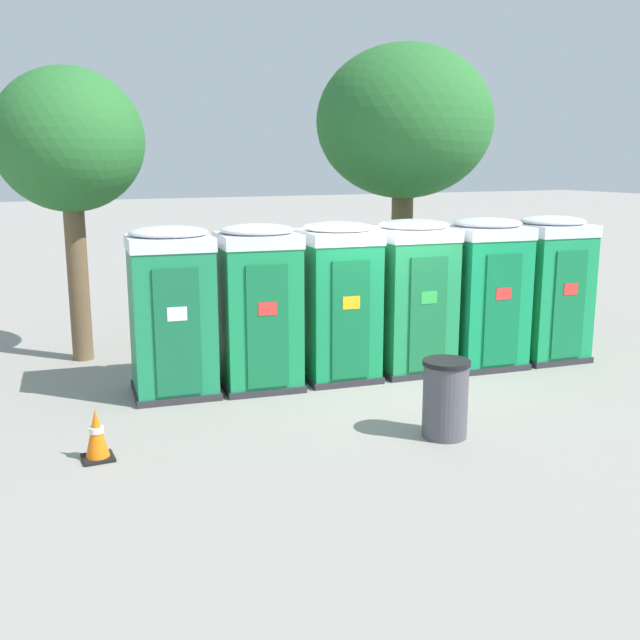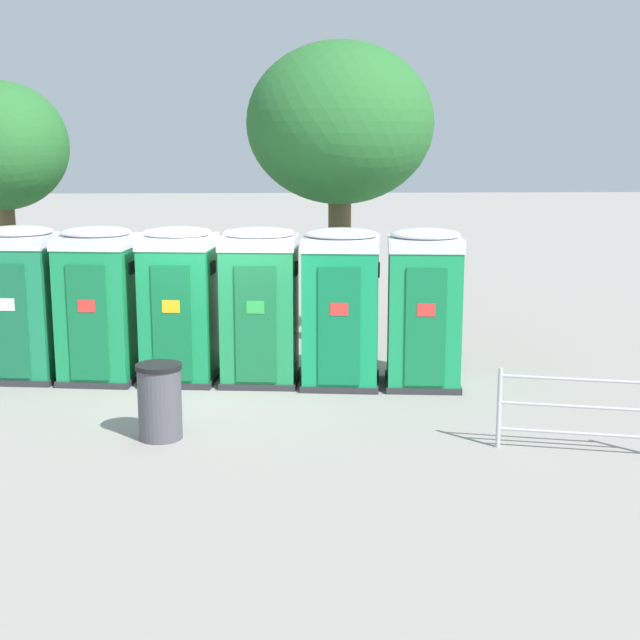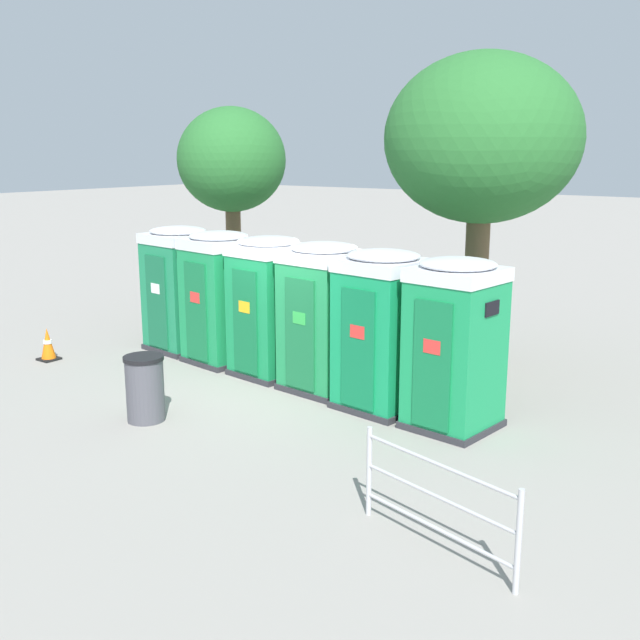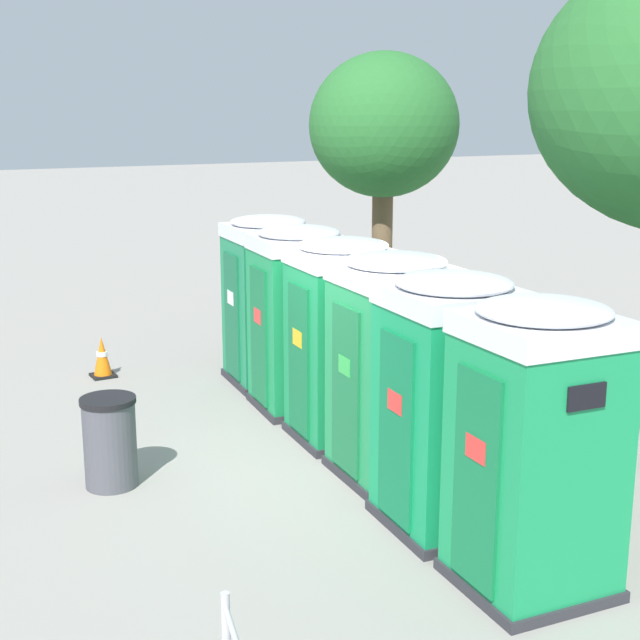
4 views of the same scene
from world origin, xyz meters
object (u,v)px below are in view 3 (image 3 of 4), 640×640
at_px(portapotty_2, 269,306).
at_px(street_tree_1, 232,162).
at_px(traffic_cone, 48,345).
at_px(street_tree_0, 482,141).
at_px(portapotty_4, 382,330).
at_px(event_barrier, 436,499).
at_px(portapotty_1, 220,297).
at_px(trash_can, 145,388).
at_px(portapotty_3, 323,316).
at_px(portapotty_0, 180,288).
at_px(portapotty_5, 455,344).

height_order(portapotty_2, street_tree_1, street_tree_1).
bearing_deg(traffic_cone, street_tree_0, 33.06).
distance_m(portapotty_2, traffic_cone, 4.62).
height_order(portapotty_4, event_barrier, portapotty_4).
xyz_separation_m(portapotty_1, portapotty_2, (1.32, -0.11, 0.00)).
relative_size(portapotty_4, street_tree_1, 0.51).
bearing_deg(trash_can, portapotty_3, 65.82).
bearing_deg(street_tree_0, portapotty_1, -148.29).
height_order(portapotty_0, portapotty_1, same).
bearing_deg(portapotty_1, event_barrier, -30.17).
bearing_deg(portapotty_0, portapotty_1, -8.34).
bearing_deg(street_tree_1, portapotty_0, -70.15).
bearing_deg(portapotty_2, portapotty_1, 175.34).
relative_size(portapotty_2, traffic_cone, 3.97).
bearing_deg(portapotty_3, portapotty_2, 174.08).
height_order(portapotty_1, portapotty_3, same).
distance_m(portapotty_1, trash_can, 3.46).
height_order(trash_can, event_barrier, event_barrier).
distance_m(portapotty_3, traffic_cone, 5.78).
relative_size(street_tree_1, event_barrier, 2.51).
height_order(portapotty_3, portapotty_4, same).
bearing_deg(event_barrier, portapotty_2, 144.88).
distance_m(portapotty_1, portapotty_2, 1.32).
relative_size(portapotty_3, portapotty_5, 1.00).
bearing_deg(event_barrier, street_tree_1, 142.98).
distance_m(portapotty_2, event_barrier, 6.62).
height_order(portapotty_2, traffic_cone, portapotty_2).
relative_size(portapotty_2, trash_can, 2.51).
height_order(portapotty_0, portapotty_2, same).
bearing_deg(event_barrier, portapotty_5, 113.82).
bearing_deg(portapotty_5, street_tree_0, 109.88).
xyz_separation_m(portapotty_4, event_barrier, (2.77, -3.42, -0.72)).
height_order(trash_can, traffic_cone, trash_can).
relative_size(portapotty_1, event_barrier, 1.27).
bearing_deg(portapotty_0, street_tree_1, 109.85).
relative_size(portapotty_5, event_barrier, 1.27).
xyz_separation_m(street_tree_1, traffic_cone, (-0.53, -4.83, -3.45)).
bearing_deg(portapotty_5, street_tree_1, 155.24).
bearing_deg(portapotty_1, trash_can, -66.33).
xyz_separation_m(trash_can, event_barrier, (5.35, -0.81, 0.06)).
relative_size(portapotty_1, portapotty_2, 1.00).
xyz_separation_m(portapotty_4, portapotty_5, (1.31, -0.12, 0.00)).
height_order(portapotty_1, portapotty_2, same).
distance_m(portapotty_4, event_barrier, 4.46).
bearing_deg(portapotty_4, event_barrier, -50.97).
height_order(portapotty_1, event_barrier, portapotty_1).
bearing_deg(portapotty_1, portapotty_0, 171.66).
bearing_deg(trash_can, portapotty_2, 90.70).
height_order(portapotty_0, portapotty_4, same).
bearing_deg(portapotty_2, portapotty_4, -8.02).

